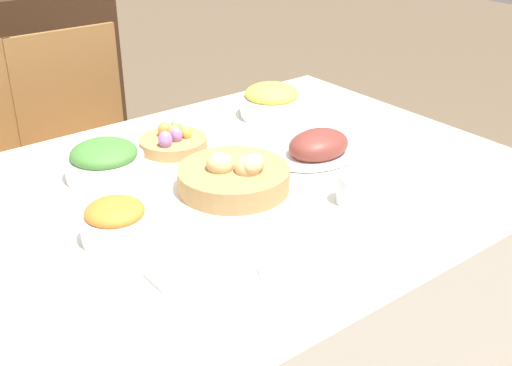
% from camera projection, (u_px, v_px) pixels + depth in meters
% --- Properties ---
extents(dining_table, '(1.57, 1.19, 0.72)m').
position_uv_depth(dining_table, '(241.00, 293.00, 1.88)').
color(dining_table, white).
rests_on(dining_table, ground).
extents(chair_far_center, '(0.43, 0.43, 0.94)m').
position_uv_depth(chair_far_center, '(88.00, 149.00, 2.44)').
color(chair_far_center, olive).
rests_on(chair_far_center, ground).
extents(bread_basket, '(0.29, 0.29, 0.11)m').
position_uv_depth(bread_basket, '(235.00, 177.00, 1.67)').
color(bread_basket, '#AD8451').
rests_on(bread_basket, dining_table).
extents(egg_basket, '(0.20, 0.20, 0.08)m').
position_uv_depth(egg_basket, '(173.00, 141.00, 1.91)').
color(egg_basket, '#AD8451').
rests_on(egg_basket, dining_table).
extents(ham_platter, '(0.30, 0.21, 0.09)m').
position_uv_depth(ham_platter, '(319.00, 147.00, 1.86)').
color(ham_platter, white).
rests_on(ham_platter, dining_table).
extents(green_salad_bowl, '(0.21, 0.21, 0.10)m').
position_uv_depth(green_salad_bowl, '(105.00, 161.00, 1.73)').
color(green_salad_bowl, white).
rests_on(green_salad_bowl, dining_table).
extents(carrot_bowl, '(0.16, 0.16, 0.10)m').
position_uv_depth(carrot_bowl, '(116.00, 222.00, 1.44)').
color(carrot_bowl, white).
rests_on(carrot_bowl, dining_table).
extents(pineapple_bowl, '(0.21, 0.21, 0.11)m').
position_uv_depth(pineapple_bowl, '(272.00, 101.00, 2.14)').
color(pineapple_bowl, silver).
rests_on(pineapple_bowl, dining_table).
extents(dinner_plate, '(0.26, 0.26, 0.01)m').
position_uv_depth(dinner_plate, '(320.00, 268.00, 1.35)').
color(dinner_plate, white).
rests_on(dinner_plate, dining_table).
extents(fork, '(0.02, 0.20, 0.00)m').
position_uv_depth(fork, '(262.00, 297.00, 1.27)').
color(fork, silver).
rests_on(fork, dining_table).
extents(knife, '(0.02, 0.20, 0.00)m').
position_uv_depth(knife, '(372.00, 244.00, 1.44)').
color(knife, silver).
rests_on(knife, dining_table).
extents(spoon, '(0.02, 0.20, 0.00)m').
position_uv_depth(spoon, '(381.00, 240.00, 1.46)').
color(spoon, silver).
rests_on(spoon, dining_table).
extents(drinking_cup, '(0.08, 0.08, 0.08)m').
position_uv_depth(drinking_cup, '(352.00, 189.00, 1.60)').
color(drinking_cup, silver).
rests_on(drinking_cup, dining_table).
extents(butter_dish, '(0.12, 0.07, 0.03)m').
position_uv_depth(butter_dish, '(179.00, 268.00, 1.33)').
color(butter_dish, white).
rests_on(butter_dish, dining_table).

